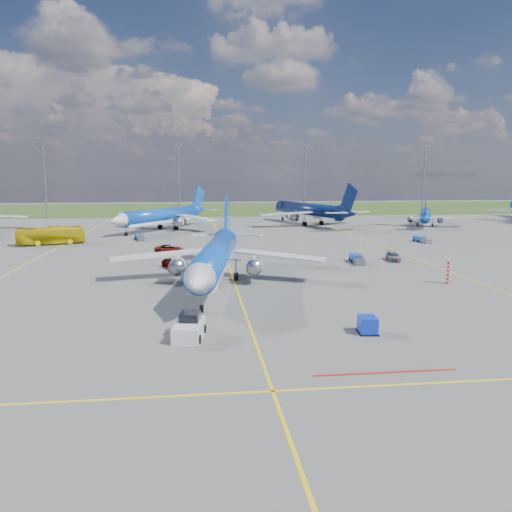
{
  "coord_description": "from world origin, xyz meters",
  "views": [
    {
      "loc": [
        -4.42,
        -48.66,
        13.18
      ],
      "look_at": [
        2.19,
        7.32,
        4.0
      ],
      "focal_mm": 35.0,
      "sensor_mm": 36.0,
      "label": 1
    }
  ],
  "objects": [
    {
      "name": "baggage_tug_e",
      "position": [
        39.6,
        44.61,
        0.51
      ],
      "size": [
        1.85,
        4.99,
        1.09
      ],
      "rotation": [
        0.0,
        0.0,
        0.12
      ],
      "color": "#1C41A8",
      "rests_on": "ground"
    },
    {
      "name": "service_car_b",
      "position": [
        -9.33,
        36.89,
        0.68
      ],
      "size": [
        4.97,
        2.36,
        1.37
      ],
      "primitive_type": "imported",
      "rotation": [
        0.0,
        0.0,
        1.59
      ],
      "color": "#999999",
      "rests_on": "ground"
    },
    {
      "name": "warning_post",
      "position": [
        26.0,
        8.0,
        1.5
      ],
      "size": [
        0.5,
        0.5,
        3.0
      ],
      "primitive_type": "cylinder",
      "color": "red",
      "rests_on": "ground"
    },
    {
      "name": "baggage_tug_c",
      "position": [
        -16.18,
        54.61,
        0.53
      ],
      "size": [
        2.53,
        5.2,
        1.13
      ],
      "rotation": [
        0.0,
        0.0,
        0.25
      ],
      "color": "#1A599C",
      "rests_on": "ground"
    },
    {
      "name": "grass_strip",
      "position": [
        0.0,
        150.0,
        0.0
      ],
      "size": [
        400.0,
        80.0,
        0.01
      ],
      "primitive_type": "cube",
      "color": "#2D4719",
      "rests_on": "ground"
    },
    {
      "name": "floodlight_masts",
      "position": [
        10.0,
        110.0,
        12.56
      ],
      "size": [
        202.2,
        0.5,
        22.7
      ],
      "color": "slate",
      "rests_on": "ground"
    },
    {
      "name": "pushback_tug",
      "position": [
        -5.24,
        -8.92,
        0.79
      ],
      "size": [
        2.8,
        5.92,
        1.97
      ],
      "rotation": [
        0.0,
        0.0,
        -0.16
      ],
      "color": "silver",
      "rests_on": "ground"
    },
    {
      "name": "ground",
      "position": [
        0.0,
        0.0,
        0.0
      ],
      "size": [
        400.0,
        400.0,
        0.0
      ],
      "primitive_type": "plane",
      "color": "#545452",
      "rests_on": "ground"
    },
    {
      "name": "bg_jet_ne",
      "position": [
        55.2,
        76.25,
        0.0
      ],
      "size": [
        33.37,
        36.66,
        7.79
      ],
      "primitive_type": null,
      "rotation": [
        0.0,
        0.0,
        2.69
      ],
      "color": "#0C47B1",
      "rests_on": "ground"
    },
    {
      "name": "uld_container",
      "position": [
        9.67,
        -9.55,
        0.71
      ],
      "size": [
        1.59,
        1.91,
        1.42
      ],
      "primitive_type": "cube",
      "rotation": [
        0.0,
        0.0,
        -0.1
      ],
      "color": "#0E2FC6",
      "rests_on": "ground"
    },
    {
      "name": "service_car_a",
      "position": [
        -8.5,
        22.72,
        0.66
      ],
      "size": [
        2.73,
        4.19,
        1.33
      ],
      "primitive_type": "imported",
      "rotation": [
        0.0,
        0.0,
        0.33
      ],
      "color": "#999999",
      "rests_on": "ground"
    },
    {
      "name": "taxiway_lines",
      "position": [
        0.17,
        27.7,
        0.01
      ],
      "size": [
        60.25,
        160.0,
        0.02
      ],
      "color": "yellow",
      "rests_on": "ground"
    },
    {
      "name": "service_car_c",
      "position": [
        25.75,
        24.75,
        0.66
      ],
      "size": [
        2.64,
        4.78,
        1.31
      ],
      "primitive_type": "imported",
      "rotation": [
        0.0,
        0.0,
        -0.19
      ],
      "color": "#999999",
      "rests_on": "ground"
    },
    {
      "name": "bg_jet_n",
      "position": [
        25.04,
        82.51,
        0.0
      ],
      "size": [
        43.98,
        50.22,
        11.03
      ],
      "primitive_type": null,
      "rotation": [
        0.0,
        0.0,
        3.47
      ],
      "color": "#071742",
      "rests_on": "ground"
    },
    {
      "name": "bg_jet_nnw",
      "position": [
        -12.99,
        72.58,
        0.0
      ],
      "size": [
        45.32,
        48.02,
        10.03
      ],
      "primitive_type": null,
      "rotation": [
        0.0,
        0.0,
        -0.57
      ],
      "color": "#0C47B1",
      "rests_on": "ground"
    },
    {
      "name": "baggage_tug_w",
      "position": [
        19.51,
        23.36,
        0.55
      ],
      "size": [
        1.95,
        5.39,
        1.18
      ],
      "rotation": [
        0.0,
        0.0,
        -0.11
      ],
      "color": "#1B3EA2",
      "rests_on": "ground"
    },
    {
      "name": "apron_bus",
      "position": [
        -32.34,
        49.92,
        1.74
      ],
      "size": [
        12.77,
        6.7,
        3.48
      ],
      "primitive_type": "imported",
      "rotation": [
        0.0,
        0.0,
        1.89
      ],
      "color": "gold",
      "rests_on": "ground"
    },
    {
      "name": "main_airliner",
      "position": [
        -2.35,
        10.97,
        0.0
      ],
      "size": [
        34.12,
        41.76,
        9.95
      ],
      "primitive_type": null,
      "rotation": [
        0.0,
        0.0,
        -0.14
      ],
      "color": "#0C47B1",
      "rests_on": "ground"
    }
  ]
}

